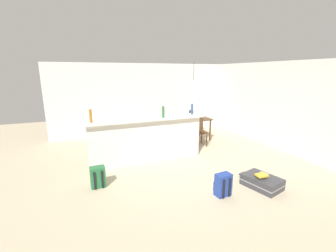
{
  "coord_description": "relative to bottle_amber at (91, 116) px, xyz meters",
  "views": [
    {
      "loc": [
        -2.26,
        -4.69,
        2.21
      ],
      "look_at": [
        -0.12,
        0.64,
        0.8
      ],
      "focal_mm": 23.62,
      "sensor_mm": 36.0,
      "label": 1
    }
  ],
  "objects": [
    {
      "name": "ground_plane",
      "position": [
        2.07,
        -0.33,
        -1.29
      ],
      "size": [
        13.0,
        13.0,
        0.05
      ],
      "primitive_type": "cube",
      "color": "#BCAD8E"
    },
    {
      "name": "wall_back",
      "position": [
        2.07,
        2.72,
        -0.02
      ],
      "size": [
        6.6,
        0.1,
        2.5
      ],
      "primitive_type": "cube",
      "color": "silver",
      "rests_on": "ground_plane"
    },
    {
      "name": "wall_right",
      "position": [
        5.12,
        -0.03,
        -0.02
      ],
      "size": [
        0.1,
        6.0,
        2.5
      ],
      "primitive_type": "cube",
      "color": "silver",
      "rests_on": "ground_plane"
    },
    {
      "name": "partition_half_wall",
      "position": [
        1.28,
        0.02,
        -0.73
      ],
      "size": [
        2.8,
        0.2,
        1.07
      ],
      "primitive_type": "cube",
      "color": "silver",
      "rests_on": "ground_plane"
    },
    {
      "name": "bar_countertop",
      "position": [
        1.28,
        0.02,
        -0.17
      ],
      "size": [
        2.96,
        0.4,
        0.05
      ],
      "primitive_type": "cube",
      "color": "white",
      "rests_on": "partition_half_wall"
    },
    {
      "name": "bottle_amber",
      "position": [
        0.0,
        0.0,
        0.0
      ],
      "size": [
        0.06,
        0.06,
        0.3
      ],
      "primitive_type": "cylinder",
      "color": "#9E661E",
      "rests_on": "bar_countertop"
    },
    {
      "name": "bottle_white",
      "position": [
        0.91,
        0.09,
        -0.04
      ],
      "size": [
        0.07,
        0.07,
        0.21
      ],
      "primitive_type": "cylinder",
      "color": "silver",
      "rests_on": "bar_countertop"
    },
    {
      "name": "bottle_green",
      "position": [
        1.67,
        -0.08,
        -0.01
      ],
      "size": [
        0.06,
        0.06,
        0.28
      ],
      "primitive_type": "cylinder",
      "color": "#2D6B38",
      "rests_on": "bar_countertop"
    },
    {
      "name": "bottle_blue",
      "position": [
        2.5,
        0.01,
        -0.01
      ],
      "size": [
        0.06,
        0.06,
        0.28
      ],
      "primitive_type": "cylinder",
      "color": "#284C89",
      "rests_on": "bar_countertop"
    },
    {
      "name": "grocery_bag",
      "position": [
        2.25,
        0.03,
        -0.04
      ],
      "size": [
        0.26,
        0.18,
        0.22
      ],
      "primitive_type": "cube",
      "color": "silver",
      "rests_on": "bar_countertop"
    },
    {
      "name": "dining_table",
      "position": [
        3.17,
        1.24,
        -0.62
      ],
      "size": [
        1.1,
        0.8,
        0.74
      ],
      "color": "#4C331E",
      "rests_on": "ground_plane"
    },
    {
      "name": "dining_chair_near_partition",
      "position": [
        3.11,
        0.7,
        -0.75
      ],
      "size": [
        0.41,
        0.41,
        0.93
      ],
      "color": "#4C331E",
      "rests_on": "ground_plane"
    },
    {
      "name": "dining_chair_far_side",
      "position": [
        3.21,
        1.73,
        -0.75
      ],
      "size": [
        0.43,
        0.43,
        0.93
      ],
      "color": "#4C331E",
      "rests_on": "ground_plane"
    },
    {
      "name": "pendant_lamp",
      "position": [
        3.16,
        1.19,
        0.61
      ],
      "size": [
        0.34,
        0.34,
        0.73
      ],
      "color": "black"
    },
    {
      "name": "suitcase_flat_charcoal",
      "position": [
        2.99,
        -2.05,
        -1.16
      ],
      "size": [
        0.64,
        0.88,
        0.22
      ],
      "color": "#38383D",
      "rests_on": "ground_plane"
    },
    {
      "name": "backpack_blue",
      "position": [
        2.1,
        -2.0,
        -1.07
      ],
      "size": [
        0.3,
        0.27,
        0.42
      ],
      "color": "#233D93",
      "rests_on": "ground_plane"
    },
    {
      "name": "backpack_green",
      "position": [
        0.0,
        -0.83,
        -1.07
      ],
      "size": [
        0.29,
        0.26,
        0.42
      ],
      "color": "#286B3D",
      "rests_on": "ground_plane"
    },
    {
      "name": "book_stack",
      "position": [
        2.99,
        -2.04,
        -1.02
      ],
      "size": [
        0.33,
        0.26,
        0.06
      ],
      "color": "tan",
      "rests_on": "suitcase_flat_charcoal"
    }
  ]
}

